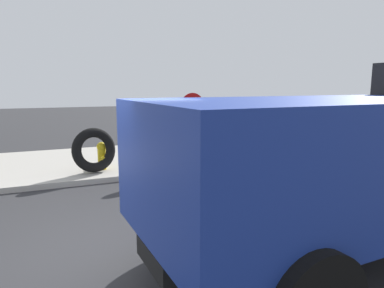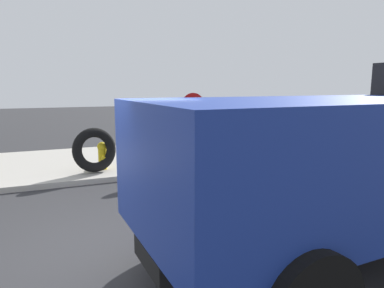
% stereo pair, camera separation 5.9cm
% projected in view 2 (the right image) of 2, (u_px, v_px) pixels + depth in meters
% --- Properties ---
extents(ground_plane, '(80.00, 80.00, 0.00)m').
position_uv_depth(ground_plane, '(96.00, 254.00, 5.37)').
color(ground_plane, '#2D2D30').
extents(sidewalk_curb, '(36.00, 5.00, 0.15)m').
position_uv_depth(sidewalk_curb, '(69.00, 164.00, 11.27)').
color(sidewalk_curb, '#ADA89E').
rests_on(sidewalk_curb, ground).
extents(fire_hydrant, '(0.28, 0.62, 0.81)m').
position_uv_depth(fire_hydrant, '(102.00, 155.00, 10.15)').
color(fire_hydrant, yellow).
rests_on(fire_hydrant, sidewalk_curb).
extents(loose_tire, '(1.32, 0.72, 1.28)m').
position_uv_depth(loose_tire, '(95.00, 150.00, 9.77)').
color(loose_tire, black).
rests_on(loose_tire, sidewalk_curb).
extents(stop_sign, '(0.76, 0.08, 2.21)m').
position_uv_depth(stop_sign, '(193.00, 115.00, 10.59)').
color(stop_sign, gray).
rests_on(stop_sign, sidewalk_curb).
extents(dump_truck_blue, '(7.10, 3.04, 3.00)m').
position_uv_depth(dump_truck_blue, '(379.00, 150.00, 5.23)').
color(dump_truck_blue, '#1E3899').
rests_on(dump_truck_blue, ground).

